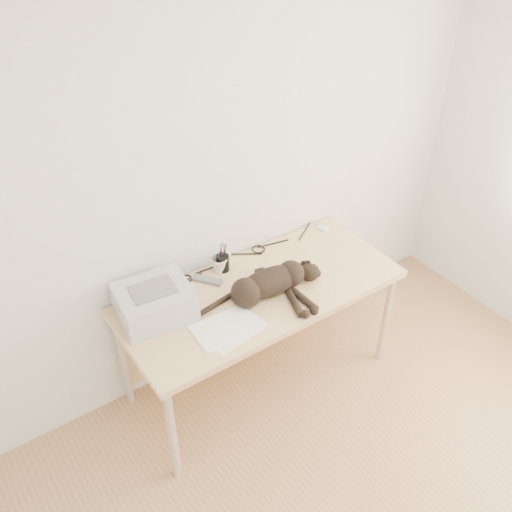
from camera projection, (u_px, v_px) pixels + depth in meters
wall_back at (223, 175)px, 3.08m from camera, size 3.50×0.00×3.50m
desk at (252, 299)px, 3.32m from camera, size 1.60×0.70×0.74m
printer at (155, 302)px, 2.97m from camera, size 0.41×0.36×0.18m
papers at (228, 328)px, 2.93m from camera, size 0.37×0.28×0.01m
cat at (267, 285)px, 3.10m from camera, size 0.74×0.37×0.17m
mug at (219, 264)px, 3.28m from camera, size 0.14×0.14×0.10m
pen_cup at (223, 263)px, 3.29m from camera, size 0.07×0.07×0.19m
remote_grey at (207, 280)px, 3.23m from camera, size 0.14×0.17×0.02m
remote_black at (266, 280)px, 3.23m from camera, size 0.09×0.21×0.02m
mouse at (323, 227)px, 3.64m from camera, size 0.07×0.10×0.03m
cable_tangle at (231, 261)px, 3.38m from camera, size 1.36×0.08×0.01m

